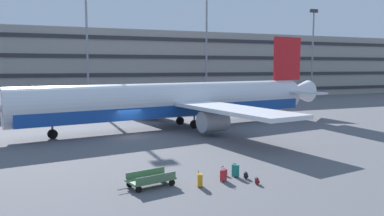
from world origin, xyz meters
name	(u,v)px	position (x,y,z in m)	size (l,w,h in m)	color
ground_plane	(131,135)	(0.00, 0.00, 0.00)	(600.00, 600.00, 0.00)	#5B5B60
terminal_structure	(81,66)	(0.00, 45.63, 6.90)	(167.73, 20.42, 13.80)	gray
airliner	(179,101)	(6.20, 3.12, 2.88)	(40.52, 32.96, 10.52)	silver
light_mast_center_left	(86,25)	(-0.34, 30.99, 13.80)	(1.80, 0.50, 24.15)	gray
light_mast_center_right	(207,30)	(21.87, 30.99, 13.70)	(1.80, 0.50, 23.96)	gray
light_mast_right	(313,46)	(46.99, 30.99, 11.11)	(1.80, 0.50, 18.93)	gray
suitcase_red	(200,180)	(0.05, -17.15, 0.39)	(0.38, 0.50, 0.90)	orange
suitcase_large	(223,175)	(1.73, -16.75, 0.37)	(0.49, 0.43, 0.89)	#B21E23
suitcase_navy	(235,170)	(2.81, -16.23, 0.40)	(0.35, 0.46, 0.85)	#147266
backpack_teal	(225,172)	(2.34, -15.72, 0.21)	(0.29, 0.40, 0.48)	maroon
backpack_upright	(257,181)	(3.26, -18.00, 0.19)	(0.35, 0.43, 0.45)	maroon
backpack_small	(246,175)	(3.21, -16.82, 0.20)	(0.42, 0.40, 0.47)	black
baggage_cart	(151,179)	(-2.49, -16.15, 0.43)	(3.37, 1.84, 0.82)	#4C724C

